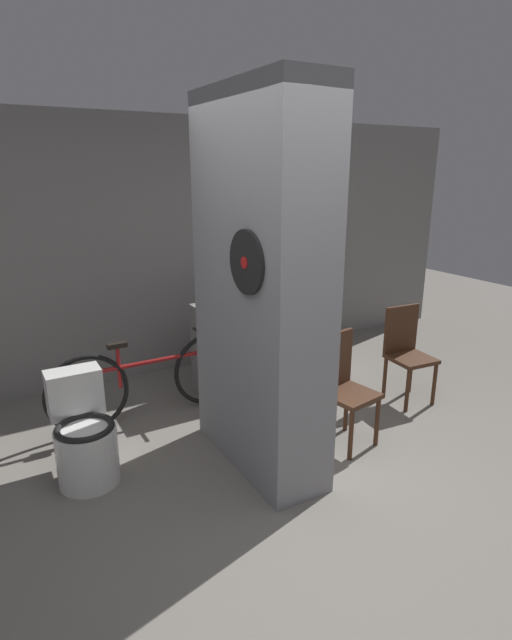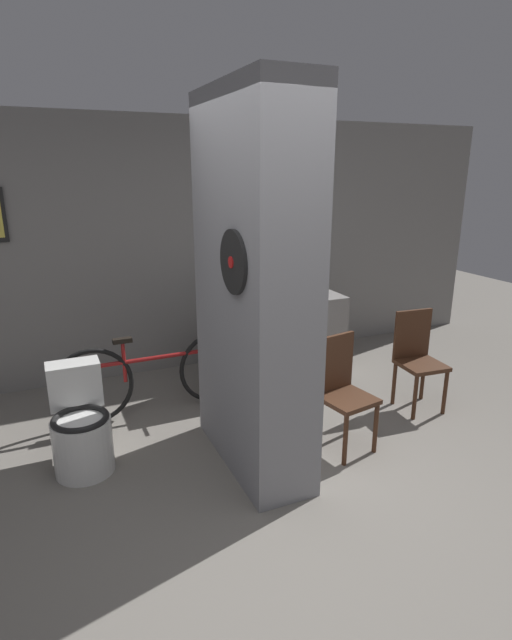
# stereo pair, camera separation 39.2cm
# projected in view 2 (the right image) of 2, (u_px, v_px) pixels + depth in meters

# --- Properties ---
(ground_plane) EXTENTS (14.00, 14.00, 0.00)m
(ground_plane) POSITION_uv_depth(u_px,v_px,m) (275.00, 509.00, 3.20)
(ground_plane) COLOR slate
(wall_back) EXTENTS (8.00, 0.09, 2.60)m
(wall_back) POSITION_uv_depth(u_px,v_px,m) (165.00, 249.00, 5.12)
(wall_back) COLOR gray
(wall_back) RESTS_ON ground_plane
(pillar_center) EXTENTS (0.48, 1.22, 2.60)m
(pillar_center) POSITION_uv_depth(u_px,v_px,m) (253.00, 290.00, 3.40)
(pillar_center) COLOR gray
(pillar_center) RESTS_ON ground_plane
(counter_shelf) EXTENTS (1.44, 0.44, 0.86)m
(counter_shelf) POSITION_uv_depth(u_px,v_px,m) (275.00, 341.00, 5.02)
(counter_shelf) COLOR gray
(counter_shelf) RESTS_ON ground_plane
(toilet) EXTENTS (0.41, 0.57, 0.74)m
(toilet) POSITION_uv_depth(u_px,v_px,m) (81.00, 428.00, 3.57)
(toilet) COLOR white
(toilet) RESTS_ON ground_plane
(chair_near_pillar) EXTENTS (0.42, 0.42, 0.89)m
(chair_near_pillar) POSITION_uv_depth(u_px,v_px,m) (342.00, 389.00, 3.80)
(chair_near_pillar) COLOR #422616
(chair_near_pillar) RESTS_ON ground_plane
(chair_by_doorway) EXTENTS (0.40, 0.40, 0.89)m
(chair_by_doorway) POSITION_uv_depth(u_px,v_px,m) (417.00, 356.00, 4.46)
(chair_by_doorway) COLOR #422616
(chair_by_doorway) RESTS_ON ground_plane
(bicycle) EXTENTS (1.77, 0.42, 0.73)m
(bicycle) POSITION_uv_depth(u_px,v_px,m) (157.00, 375.00, 4.38)
(bicycle) COLOR black
(bicycle) RESTS_ON ground_plane
(bottle_tall) EXTENTS (0.09, 0.09, 0.31)m
(bottle_tall) POSITION_uv_depth(u_px,v_px,m) (269.00, 288.00, 4.90)
(bottle_tall) COLOR #267233
(bottle_tall) RESTS_ON counter_shelf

